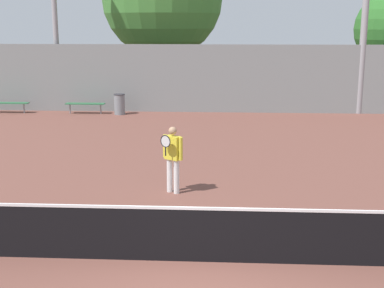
{
  "coord_description": "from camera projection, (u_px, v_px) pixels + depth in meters",
  "views": [
    {
      "loc": [
        0.4,
        -8.94,
        4.22
      ],
      "look_at": [
        -0.41,
        5.18,
        1.0
      ],
      "focal_mm": 50.0,
      "sensor_mm": 36.0,
      "label": 1
    }
  ],
  "objects": [
    {
      "name": "trash_bin",
      "position": [
        120.0,
        104.0,
        24.99
      ],
      "size": [
        0.52,
        0.52,
        0.97
      ],
      "color": "gray",
      "rests_on": "ground_plane"
    },
    {
      "name": "bench_courtside_far",
      "position": [
        6.0,
        103.0,
        25.42
      ],
      "size": [
        2.15,
        0.4,
        0.5
      ],
      "color": "#28663D",
      "rests_on": "ground_plane"
    },
    {
      "name": "tennis_player",
      "position": [
        173.0,
        155.0,
        13.36
      ],
      "size": [
        0.55,
        0.53,
        1.7
      ],
      "rotation": [
        0.0,
        0.0,
        -0.59
      ],
      "color": "silver",
      "rests_on": "ground_plane"
    },
    {
      "name": "bench_courtside_near",
      "position": [
        85.0,
        104.0,
        25.21
      ],
      "size": [
        1.85,
        0.4,
        0.5
      ],
      "color": "#28663D",
      "rests_on": "ground_plane"
    },
    {
      "name": "tennis_net",
      "position": [
        198.0,
        234.0,
        9.54
      ],
      "size": [
        11.81,
        0.09,
        1.04
      ],
      "color": "#99999E",
      "rests_on": "ground_plane"
    },
    {
      "name": "light_pole_far_right",
      "position": [
        54.0,
        2.0,
        25.38
      ],
      "size": [
        0.9,
        0.6,
        8.69
      ],
      "color": "#939399",
      "rests_on": "ground_plane"
    },
    {
      "name": "ground_plane",
      "position": [
        198.0,
        261.0,
        9.66
      ],
      "size": [
        100.0,
        100.0,
        0.0
      ],
      "primitive_type": "plane",
      "color": "brown"
    },
    {
      "name": "back_fence",
      "position": [
        214.0,
        79.0,
        25.36
      ],
      "size": [
        33.23,
        0.06,
        3.22
      ],
      "color": "gray",
      "rests_on": "ground_plane"
    }
  ]
}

